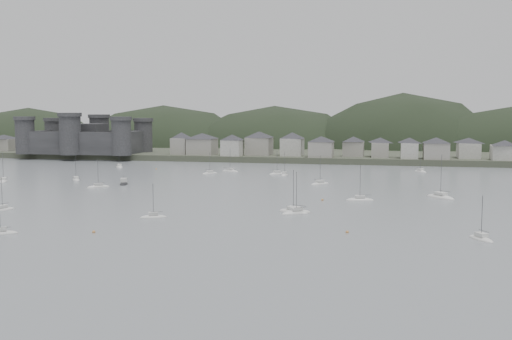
# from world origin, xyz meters

# --- Properties ---
(ground) EXTENTS (900.00, 900.00, 0.00)m
(ground) POSITION_xyz_m (0.00, 0.00, 0.00)
(ground) COLOR slate
(ground) RESTS_ON ground
(far_shore_land) EXTENTS (900.00, 250.00, 3.00)m
(far_shore_land) POSITION_xyz_m (0.00, 295.00, 1.50)
(far_shore_land) COLOR #383D2D
(far_shore_land) RESTS_ON ground
(forested_ridge) EXTENTS (851.55, 103.94, 102.57)m
(forested_ridge) POSITION_xyz_m (4.83, 269.40, -11.28)
(forested_ridge) COLOR black
(forested_ridge) RESTS_ON ground
(castle) EXTENTS (66.00, 43.00, 20.00)m
(castle) POSITION_xyz_m (-120.00, 179.80, 10.96)
(castle) COLOR #2C2D2F
(castle) RESTS_ON far_shore_land
(waterfront_town) EXTENTS (451.48, 28.46, 12.92)m
(waterfront_town) POSITION_xyz_m (50.59, 183.34, 8.66)
(waterfront_town) COLOR gray
(waterfront_town) RESTS_ON far_shore_land
(sailboat_lead) EXTENTS (7.28, 7.56, 10.89)m
(sailboat_lead) POSITION_xyz_m (19.79, 89.39, 0.18)
(sailboat_lead) COLOR silver
(sailboat_lead) RESTS_ON ground
(moored_fleet) EXTENTS (238.38, 171.25, 13.84)m
(moored_fleet) POSITION_xyz_m (1.42, 60.69, 0.18)
(moored_fleet) COLOR silver
(moored_fleet) RESTS_ON ground
(motor_launch_far) EXTENTS (4.76, 7.83, 3.77)m
(motor_launch_far) POSITION_xyz_m (-47.37, 74.01, 0.30)
(motor_launch_far) COLOR black
(motor_launch_far) RESTS_ON ground
(mooring_buoys) EXTENTS (141.84, 134.50, 0.70)m
(mooring_buoys) POSITION_xyz_m (13.87, 46.82, 0.15)
(mooring_buoys) COLOR #C48341
(mooring_buoys) RESTS_ON ground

